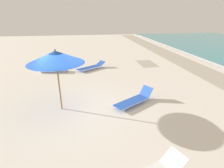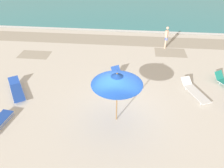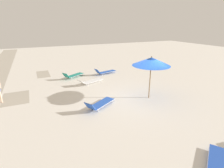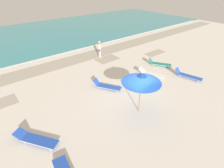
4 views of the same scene
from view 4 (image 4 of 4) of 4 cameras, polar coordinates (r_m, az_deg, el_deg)
ground_plane at (r=11.74m, az=7.13°, el=-7.43°), size 60.00×60.00×0.16m
ocean_water at (r=28.57m, az=-24.72°, el=14.02°), size 60.00×18.77×0.07m
beach_umbrella at (r=10.02m, az=9.66°, el=1.80°), size 2.31×2.31×2.68m
sun_lounger_under_umbrella at (r=17.42m, az=15.17°, el=6.52°), size 1.62×2.11×0.62m
sun_lounger_beside_umbrella at (r=16.00m, az=23.48°, el=2.60°), size 1.11×2.28×0.62m
sun_lounger_near_water_left at (r=15.35m, az=12.80°, el=3.32°), size 1.43×2.33×0.51m
sun_lounger_near_water_right at (r=13.24m, az=-1.75°, el=-0.61°), size 1.61×2.13×0.63m
sun_lounger_mid_beach_solo at (r=10.10m, az=-23.58°, el=-16.16°), size 1.83×2.30×0.47m
beachgoer_wading_adult at (r=18.43m, az=-4.09°, el=11.54°), size 0.27×0.45×1.76m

